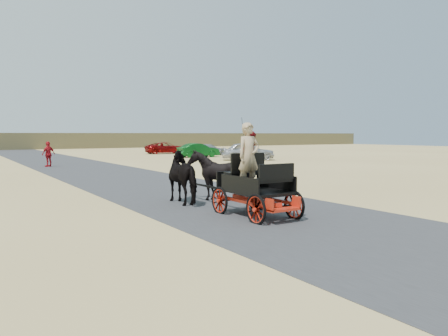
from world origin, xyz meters
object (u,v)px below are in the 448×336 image
car_c (209,150)px  car_d (166,148)px  horse_left (186,177)px  car_a (248,151)px  carriage (256,203)px  car_b (198,150)px  horse_right (216,175)px  pedestrian (48,154)px

car_c → car_d: (-2.31, 5.66, 0.06)m
horse_left → car_c: horse_left is taller
horse_left → car_a: horse_left is taller
carriage → car_b: size_ratio=0.60×
carriage → horse_left: 3.09m
carriage → car_b: 30.49m
horse_right → car_a: 22.81m
car_a → car_d: 15.02m
pedestrian → car_c: pedestrian is taller
car_b → car_d: bearing=-0.9°
car_a → car_b: car_a is taller
car_a → car_b: bearing=38.6°
carriage → horse_left: size_ratio=1.20×
horse_left → car_d: size_ratio=0.43×
car_a → car_b: (-1.27, 6.46, -0.10)m
car_b → car_c: 4.05m
pedestrian → car_a: size_ratio=0.39×
horse_right → pedestrian: (-1.80, 18.90, 0.01)m
pedestrian → car_d: pedestrian is taller
horse_left → car_a: (15.18, 17.94, -0.08)m
car_c → car_d: bearing=24.9°
pedestrian → car_b: bearing=171.0°
car_b → car_d: size_ratio=0.87×
car_d → pedestrian: bearing=137.7°
horse_right → car_a: (14.08, 17.94, -0.09)m
car_b → car_d: car_b is taller
car_d → car_b: bearing=-178.7°
carriage → car_d: 38.54m
carriage → horse_right: (0.55, 3.00, 0.49)m
horse_left → car_b: bearing=-119.7°
pedestrian → car_d: 20.66m
pedestrian → car_d: (15.15, 14.05, -0.22)m
car_a → car_d: size_ratio=0.97×
car_a → car_c: (1.57, 9.34, -0.18)m
car_c → car_b: bearing=138.1°
horse_right → pedestrian: bearing=-84.5°
horse_right → car_c: horse_right is taller
horse_left → car_a: size_ratio=0.45×
car_a → carriage: bearing=172.5°
carriage → car_b: (13.37, 27.40, 0.30)m
car_a → pedestrian: bearing=114.0°
carriage → horse_right: 3.09m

